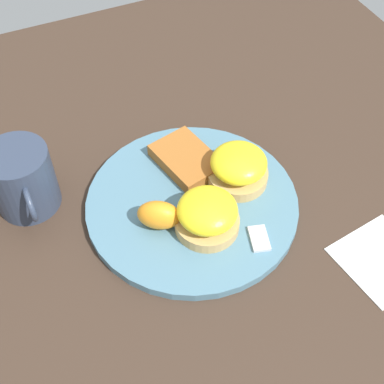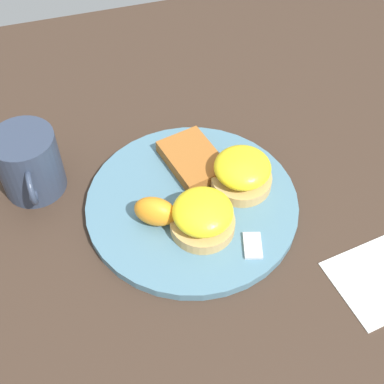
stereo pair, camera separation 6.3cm
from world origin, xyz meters
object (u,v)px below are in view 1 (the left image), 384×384
object	(u,v)px
sandwich_benedict_right	(238,167)
hashbrown_patty	(187,159)
cup	(22,180)
fork	(249,201)
sandwich_benedict_left	(205,216)
orange_wedge	(159,215)

from	to	relation	value
sandwich_benedict_right	hashbrown_patty	world-z (taller)	sandwich_benedict_right
hashbrown_patty	cup	size ratio (longest dim) A/B	0.85
hashbrown_patty	fork	world-z (taller)	hashbrown_patty
sandwich_benedict_left	orange_wedge	size ratio (longest dim) A/B	1.49
hashbrown_patty	orange_wedge	size ratio (longest dim) A/B	1.74
sandwich_benedict_right	cup	world-z (taller)	cup
orange_wedge	fork	distance (m)	0.13
sandwich_benedict_left	sandwich_benedict_right	xyz separation A→B (m)	(-0.06, 0.08, 0.00)
sandwich_benedict_left	orange_wedge	distance (m)	0.06
sandwich_benedict_right	orange_wedge	size ratio (longest dim) A/B	1.49
sandwich_benedict_right	fork	world-z (taller)	sandwich_benedict_right
orange_wedge	fork	xyz separation A→B (m)	(0.02, 0.13, -0.02)
sandwich_benedict_left	cup	xyz separation A→B (m)	(-0.16, -0.21, 0.01)
hashbrown_patty	cup	bearing A→B (deg)	-98.67
sandwich_benedict_right	cup	bearing A→B (deg)	-108.18
sandwich_benedict_left	sandwich_benedict_right	bearing A→B (deg)	126.21
sandwich_benedict_left	sandwich_benedict_right	world-z (taller)	same
hashbrown_patty	fork	bearing A→B (deg)	25.94
orange_wedge	sandwich_benedict_left	bearing A→B (deg)	61.54
cup	orange_wedge	bearing A→B (deg)	50.95
fork	cup	world-z (taller)	cup
sandwich_benedict_right	fork	xyz separation A→B (m)	(0.05, -0.00, -0.02)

